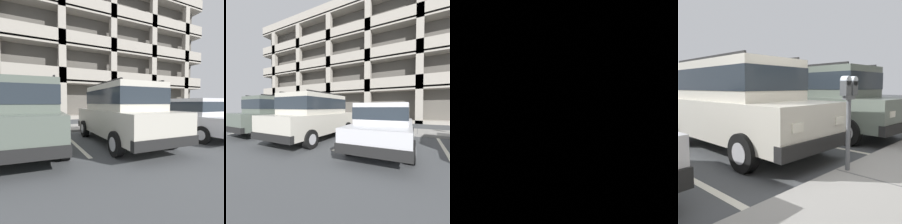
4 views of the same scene
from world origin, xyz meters
TOP-DOWN VIEW (x-y plane):
  - ground_plane at (0.00, 0.00)m, footprint 80.00×80.00m
  - sidewalk at (0.00, 1.30)m, footprint 40.00×2.20m
  - parking_stall_lines at (1.61, -1.40)m, footprint 13.00×4.80m
  - silver_suv at (-0.06, -2.51)m, footprint 2.06×4.80m
  - red_sedan at (-3.00, -2.13)m, footprint 2.24×4.90m
  - dark_hatchback at (3.02, -2.64)m, footprint 1.97×4.55m
  - parking_meter_near at (-0.10, 0.35)m, footprint 0.35×0.12m
  - parking_garage at (-0.49, 12.02)m, footprint 32.00×10.00m

SIDE VIEW (x-z plane):
  - ground_plane at x=0.00m, z-range -0.10..0.00m
  - parking_stall_lines at x=1.61m, z-range 0.00..0.01m
  - sidewalk at x=0.00m, z-range 0.00..0.12m
  - dark_hatchback at x=3.02m, z-range 0.05..1.59m
  - silver_suv at x=-0.06m, z-range 0.07..2.11m
  - red_sedan at x=-3.00m, z-range 0.07..2.11m
  - parking_meter_near at x=-0.10m, z-range 0.48..1.93m
  - parking_garage at x=-0.49m, z-range -0.59..12.66m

